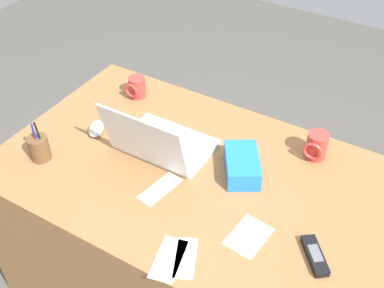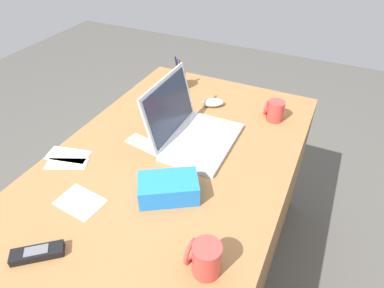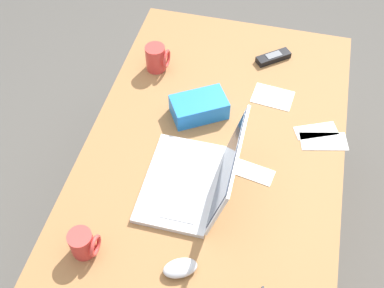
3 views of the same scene
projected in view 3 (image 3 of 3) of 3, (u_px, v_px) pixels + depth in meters
The scene contains 12 objects.
ground_plane at pixel (208, 245), 2.20m from camera, with size 6.00×6.00×0.00m, color #4C4944.
desk at pixel (210, 205), 1.91m from camera, with size 1.43×0.88×0.73m, color olive.
laptop at pixel (196, 178), 1.48m from camera, with size 0.35×0.29×0.25m.
computer_mouse at pixel (180, 268), 1.34m from camera, with size 0.06×0.10×0.03m, color silver.
coffee_mug_white at pixel (157, 58), 1.83m from camera, with size 0.08×0.09×0.10m.
coffee_mug_tall at pixel (83, 244), 1.35m from camera, with size 0.07×0.08×0.09m.
cordless_phone at pixel (273, 57), 1.89m from camera, with size 0.12×0.14×0.03m.
snack_bag at pixel (199, 107), 1.69m from camera, with size 0.11×0.19×0.07m, color blue.
paper_note_near_laptop at pixel (324, 141), 1.64m from camera, with size 0.08×0.16×0.00m, color white.
paper_note_left at pixel (273, 97), 1.77m from camera, with size 0.10×0.15×0.00m, color white.
paper_note_right at pixel (316, 131), 1.67m from camera, with size 0.06×0.15×0.00m, color white.
paper_note_front at pixel (249, 171), 1.56m from camera, with size 0.07×0.16×0.00m, color white.
Camera 3 is at (0.97, 0.16, 2.02)m, focal length 44.10 mm.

